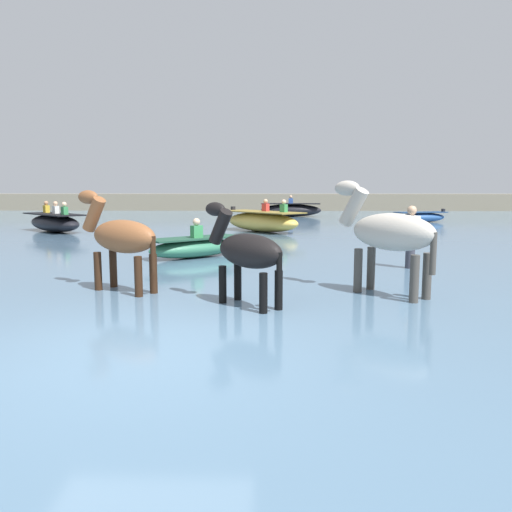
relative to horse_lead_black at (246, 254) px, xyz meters
name	(u,v)px	position (x,y,z in m)	size (l,w,h in m)	color
ground_plane	(135,376)	(-1.11, -2.13, -1.06)	(120.00, 120.00, 0.00)	#84755B
water_surface	(221,250)	(-1.11, 7.87, -0.92)	(90.00, 90.00, 0.29)	slate
horse_lead_black	(246,254)	(0.00, 0.00, 0.00)	(1.36, 1.37, 1.79)	black
horse_trailing_pinto	(388,235)	(2.23, 0.81, 0.20)	(1.58, 1.67, 2.13)	beige
horse_flank_chestnut	(121,239)	(-2.13, 1.00, 0.10)	(1.69, 1.23, 1.97)	brown
boat_far_inshore	(262,221)	(0.06, 12.72, -0.37)	(3.57, 3.75, 1.28)	gold
boat_distant_west	(55,222)	(-8.09, 12.48, -0.41)	(3.38, 3.36, 1.19)	black
boat_near_starboard	(291,210)	(1.65, 23.26, -0.38)	(3.70, 1.63, 1.27)	black
boat_far_offshore	(421,217)	(7.91, 18.28, -0.51)	(2.83, 1.65, 0.66)	#28518E
boat_mid_channel	(195,247)	(-1.51, 5.19, -0.51)	(2.44, 2.26, 0.98)	#337556
person_onlooker_left	(411,241)	(3.37, 3.59, -0.19)	(0.34, 0.38, 1.63)	#383842
far_shoreline	(250,204)	(-1.11, 31.94, -0.29)	(80.00, 2.40, 1.53)	gray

